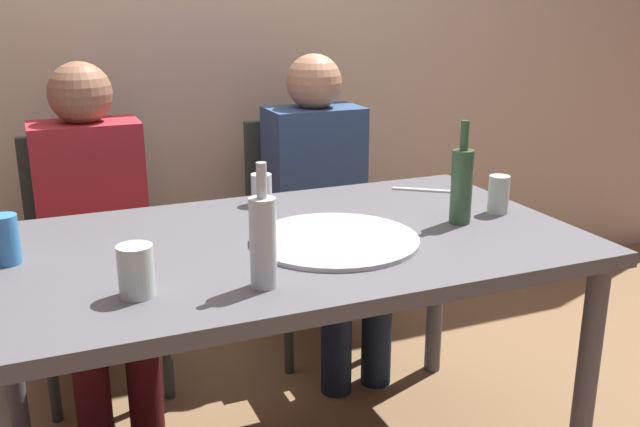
% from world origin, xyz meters
% --- Properties ---
extents(back_wall, '(6.00, 0.10, 2.60)m').
position_xyz_m(back_wall, '(0.00, 1.22, 1.30)').
color(back_wall, '#BCA893').
rests_on(back_wall, ground_plane).
extents(dining_table, '(1.58, 0.89, 0.75)m').
position_xyz_m(dining_table, '(0.00, 0.00, 0.67)').
color(dining_table, '#4C4C51').
rests_on(dining_table, ground_plane).
extents(pizza_tray, '(0.45, 0.45, 0.01)m').
position_xyz_m(pizza_tray, '(0.11, -0.07, 0.76)').
color(pizza_tray, '#ADADB2').
rests_on(pizza_tray, dining_table).
extents(wine_bottle, '(0.06, 0.06, 0.29)m').
position_xyz_m(wine_bottle, '(0.51, -0.06, 0.86)').
color(wine_bottle, '#2D5133').
rests_on(wine_bottle, dining_table).
extents(beer_bottle, '(0.06, 0.06, 0.28)m').
position_xyz_m(beer_bottle, '(-0.16, -0.29, 0.86)').
color(beer_bottle, '#B2BCC1').
rests_on(beer_bottle, dining_table).
extents(tumbler_near, '(0.06, 0.06, 0.11)m').
position_xyz_m(tumbler_near, '(0.67, -0.02, 0.81)').
color(tumbler_near, '#B7C6BC').
rests_on(tumbler_near, dining_table).
extents(tumbler_far, '(0.08, 0.08, 0.11)m').
position_xyz_m(tumbler_far, '(-0.43, -0.23, 0.81)').
color(tumbler_far, '#B7C6BC').
rests_on(tumbler_far, dining_table).
extents(wine_glass, '(0.06, 0.06, 0.10)m').
position_xyz_m(wine_glass, '(0.05, 0.34, 0.80)').
color(wine_glass, silver).
rests_on(wine_glass, dining_table).
extents(soda_can, '(0.07, 0.07, 0.12)m').
position_xyz_m(soda_can, '(-0.69, 0.09, 0.81)').
color(soda_can, '#337AC1').
rests_on(soda_can, dining_table).
extents(table_knife, '(0.19, 0.15, 0.01)m').
position_xyz_m(table_knife, '(0.60, 0.28, 0.75)').
color(table_knife, '#B7B7BC').
rests_on(table_knife, dining_table).
extents(chair_left, '(0.44, 0.44, 0.90)m').
position_xyz_m(chair_left, '(-0.43, 0.85, 0.51)').
color(chair_left, '#2D3833').
rests_on(chair_left, ground_plane).
extents(chair_right, '(0.44, 0.44, 0.90)m').
position_xyz_m(chair_right, '(0.40, 0.85, 0.51)').
color(chair_right, '#2D3833').
rests_on(chair_right, ground_plane).
extents(guest_in_sweater, '(0.36, 0.56, 1.17)m').
position_xyz_m(guest_in_sweater, '(-0.43, 0.70, 0.64)').
color(guest_in_sweater, maroon).
rests_on(guest_in_sweater, ground_plane).
extents(guest_in_beanie, '(0.36, 0.56, 1.17)m').
position_xyz_m(guest_in_beanie, '(0.40, 0.70, 0.64)').
color(guest_in_beanie, navy).
rests_on(guest_in_beanie, ground_plane).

